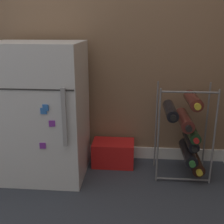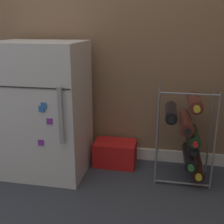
# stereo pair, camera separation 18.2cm
# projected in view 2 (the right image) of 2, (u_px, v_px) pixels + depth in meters

# --- Properties ---
(ground_plane) EXTENTS (14.00, 14.00, 0.00)m
(ground_plane) POSITION_uv_depth(u_px,v_px,m) (102.00, 195.00, 1.71)
(ground_plane) COLOR #333842
(mini_fridge) EXTENTS (0.58, 0.47, 0.89)m
(mini_fridge) POSITION_uv_depth(u_px,v_px,m) (43.00, 109.00, 1.88)
(mini_fridge) COLOR silver
(mini_fridge) RESTS_ON ground_plane
(wine_rack) EXTENTS (0.36, 0.33, 0.63)m
(wine_rack) POSITION_uv_depth(u_px,v_px,m) (189.00, 135.00, 1.80)
(wine_rack) COLOR slate
(wine_rack) RESTS_ON ground_plane
(soda_box) EXTENTS (0.30, 0.19, 0.18)m
(soda_box) POSITION_uv_depth(u_px,v_px,m) (115.00, 153.00, 2.05)
(soda_box) COLOR red
(soda_box) RESTS_ON ground_plane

